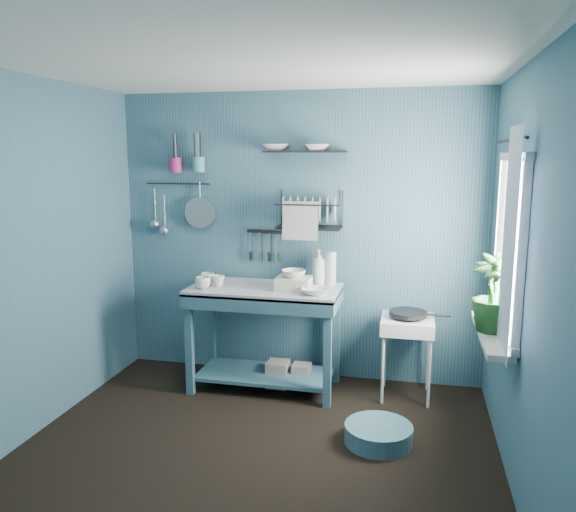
% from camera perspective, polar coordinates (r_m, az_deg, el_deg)
% --- Properties ---
extents(floor, '(3.20, 3.20, 0.00)m').
position_cam_1_polar(floor, '(3.93, -3.63, -19.71)').
color(floor, black).
rests_on(floor, ground).
extents(ceiling, '(3.20, 3.20, 0.00)m').
position_cam_1_polar(ceiling, '(3.45, -4.13, 19.19)').
color(ceiling, silver).
rests_on(ceiling, ground).
extents(wall_back, '(3.20, 0.00, 3.20)m').
position_cam_1_polar(wall_back, '(4.92, 1.09, 1.90)').
color(wall_back, '#355B6C').
rests_on(wall_back, ground).
extents(wall_front, '(3.20, 0.00, 3.20)m').
position_cam_1_polar(wall_front, '(2.14, -15.48, -9.55)').
color(wall_front, '#355B6C').
rests_on(wall_front, ground).
extents(wall_left, '(0.00, 3.00, 3.00)m').
position_cam_1_polar(wall_left, '(4.22, -25.20, -0.46)').
color(wall_left, '#355B6C').
rests_on(wall_left, ground).
extents(wall_right, '(0.00, 3.00, 3.00)m').
position_cam_1_polar(wall_right, '(3.40, 22.98, -2.66)').
color(wall_right, '#355B6C').
rests_on(wall_right, ground).
extents(work_counter, '(1.29, 0.71, 0.88)m').
position_cam_1_polar(work_counter, '(4.78, -2.35, -8.32)').
color(work_counter, '#315967').
rests_on(work_counter, floor).
extents(mug_left, '(0.12, 0.12, 0.10)m').
position_cam_1_polar(mug_left, '(4.65, -8.64, -2.71)').
color(mug_left, silver).
rests_on(mug_left, work_counter).
extents(mug_mid, '(0.14, 0.14, 0.09)m').
position_cam_1_polar(mug_mid, '(4.71, -7.06, -2.54)').
color(mug_mid, silver).
rests_on(mug_mid, work_counter).
extents(mug_right, '(0.17, 0.17, 0.10)m').
position_cam_1_polar(mug_right, '(4.80, -8.17, -2.28)').
color(mug_right, silver).
rests_on(mug_right, work_counter).
extents(wash_tub, '(0.28, 0.22, 0.10)m').
position_cam_1_polar(wash_tub, '(4.57, 0.57, -2.79)').
color(wash_tub, beige).
rests_on(wash_tub, work_counter).
extents(tub_bowl, '(0.20, 0.19, 0.06)m').
position_cam_1_polar(tub_bowl, '(4.56, 0.57, -1.80)').
color(tub_bowl, silver).
rests_on(tub_bowl, wash_tub).
extents(soap_bottle, '(0.12, 0.12, 0.30)m').
position_cam_1_polar(soap_bottle, '(4.73, 3.14, -1.13)').
color(soap_bottle, beige).
rests_on(soap_bottle, work_counter).
extents(water_bottle, '(0.09, 0.09, 0.28)m').
position_cam_1_polar(water_bottle, '(4.74, 4.37, -1.24)').
color(water_bottle, silver).
rests_on(water_bottle, work_counter).
extents(counter_bowl, '(0.22, 0.22, 0.05)m').
position_cam_1_polar(counter_bowl, '(4.42, 2.76, -3.58)').
color(counter_bowl, silver).
rests_on(counter_bowl, work_counter).
extents(hotplate_stand, '(0.44, 0.44, 0.67)m').
position_cam_1_polar(hotplate_stand, '(4.74, 11.93, -10.05)').
color(hotplate_stand, silver).
rests_on(hotplate_stand, floor).
extents(frying_pan, '(0.30, 0.30, 0.03)m').
position_cam_1_polar(frying_pan, '(4.63, 12.10, -5.72)').
color(frying_pan, black).
rests_on(frying_pan, hotplate_stand).
extents(knife_strip, '(0.32, 0.06, 0.03)m').
position_cam_1_polar(knife_strip, '(4.95, -2.40, 2.49)').
color(knife_strip, black).
rests_on(knife_strip, wall_back).
extents(dish_rack, '(0.57, 0.29, 0.32)m').
position_cam_1_polar(dish_rack, '(4.74, 2.16, 4.72)').
color(dish_rack, black).
rests_on(dish_rack, wall_back).
extents(upper_shelf, '(0.71, 0.22, 0.02)m').
position_cam_1_polar(upper_shelf, '(4.75, 1.78, 10.54)').
color(upper_shelf, black).
rests_on(upper_shelf, wall_back).
extents(shelf_bowl_left, '(0.26, 0.26, 0.06)m').
position_cam_1_polar(shelf_bowl_left, '(4.81, -1.29, 11.13)').
color(shelf_bowl_left, silver).
rests_on(shelf_bowl_left, upper_shelf).
extents(shelf_bowl_right, '(0.25, 0.25, 0.05)m').
position_cam_1_polar(shelf_bowl_right, '(4.74, 2.91, 11.06)').
color(shelf_bowl_right, silver).
rests_on(shelf_bowl_right, upper_shelf).
extents(utensil_cup_magenta, '(0.11, 0.11, 0.13)m').
position_cam_1_polar(utensil_cup_magenta, '(5.12, -11.34, 9.05)').
color(utensil_cup_magenta, '#B62164').
rests_on(utensil_cup_magenta, wall_back).
extents(utensil_cup_teal, '(0.11, 0.11, 0.13)m').
position_cam_1_polar(utensil_cup_teal, '(5.04, -9.07, 9.16)').
color(utensil_cup_teal, teal).
rests_on(utensil_cup_teal, wall_back).
extents(colander, '(0.28, 0.03, 0.28)m').
position_cam_1_polar(colander, '(5.10, -8.94, 4.38)').
color(colander, '#999DA1').
rests_on(colander, wall_back).
extents(ladle_outer, '(0.01, 0.01, 0.30)m').
position_cam_1_polar(ladle_outer, '(5.28, -13.37, 5.04)').
color(ladle_outer, '#999DA1').
rests_on(ladle_outer, wall_back).
extents(ladle_inner, '(0.01, 0.01, 0.30)m').
position_cam_1_polar(ladle_inner, '(5.24, -12.45, 4.41)').
color(ladle_inner, '#999DA1').
rests_on(ladle_inner, wall_back).
extents(hook_rail, '(0.60, 0.01, 0.01)m').
position_cam_1_polar(hook_rail, '(5.18, -11.12, 7.22)').
color(hook_rail, black).
rests_on(hook_rail, wall_back).
extents(window_glass, '(0.00, 1.10, 1.10)m').
position_cam_1_polar(window_glass, '(3.81, 21.74, 1.03)').
color(window_glass, white).
rests_on(window_glass, wall_right).
extents(windowsill, '(0.16, 0.95, 0.04)m').
position_cam_1_polar(windowsill, '(3.93, 19.94, -7.45)').
color(windowsill, silver).
rests_on(windowsill, wall_right).
extents(curtain, '(0.00, 1.35, 1.35)m').
position_cam_1_polar(curtain, '(3.50, 21.50, 1.12)').
color(curtain, white).
rests_on(curtain, wall_right).
extents(curtain_rod, '(0.02, 1.05, 0.02)m').
position_cam_1_polar(curtain_rod, '(3.76, 21.72, 10.88)').
color(curtain_rod, black).
rests_on(curtain_rod, wall_right).
extents(potted_plant, '(0.35, 0.35, 0.51)m').
position_cam_1_polar(potted_plant, '(3.86, 20.17, -3.54)').
color(potted_plant, '#245A26').
rests_on(potted_plant, windowsill).
extents(storage_tin_large, '(0.18, 0.18, 0.22)m').
position_cam_1_polar(storage_tin_large, '(4.92, -1.02, -11.88)').
color(storage_tin_large, gray).
rests_on(storage_tin_large, floor).
extents(storage_tin_small, '(0.15, 0.15, 0.20)m').
position_cam_1_polar(storage_tin_small, '(4.91, 1.38, -12.05)').
color(storage_tin_small, gray).
rests_on(storage_tin_small, floor).
extents(floor_basin, '(0.47, 0.47, 0.13)m').
position_cam_1_polar(floor_basin, '(4.10, 9.18, -17.43)').
color(floor_basin, '#417081').
rests_on(floor_basin, floor).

